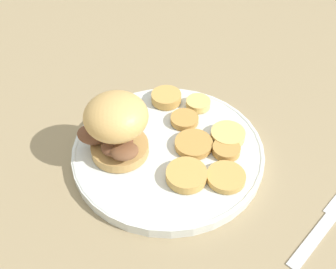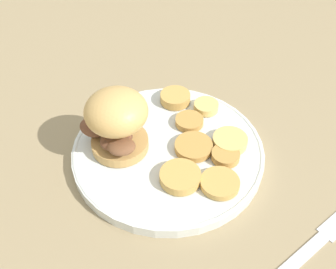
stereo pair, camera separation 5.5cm
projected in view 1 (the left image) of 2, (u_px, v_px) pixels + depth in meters
The scene contains 12 objects.
ground_plane at pixel (168, 155), 0.58m from camera, with size 4.00×4.00×0.00m, color #937F5B.
dinner_plate at pixel (168, 151), 0.57m from camera, with size 0.28×0.28×0.02m.
sandwich at pixel (116, 126), 0.52m from camera, with size 0.09×0.11×0.10m.
potato_round_0 at pixel (226, 177), 0.52m from camera, with size 0.05×0.05×0.01m, color tan.
potato_round_1 at pixel (198, 103), 0.63m from camera, with size 0.04×0.04×0.01m, color #DBB766.
potato_round_2 at pixel (186, 175), 0.52m from camera, with size 0.06×0.06×0.01m, color tan.
potato_round_3 at pixel (226, 150), 0.56m from camera, with size 0.04×0.04×0.01m, color #BC8942.
potato_round_4 at pixel (185, 119), 0.60m from camera, with size 0.04×0.04×0.01m, color #BC8942.
potato_round_5 at pixel (193, 142), 0.57m from camera, with size 0.05×0.05×0.01m, color #BC8942.
potato_round_6 at pixel (166, 98), 0.64m from camera, with size 0.05×0.05×0.01m, color tan.
potato_round_7 at pixel (228, 135), 0.58m from camera, with size 0.05×0.05×0.01m, color #DBB766.
fork at pixel (324, 226), 0.49m from camera, with size 0.12×0.12×0.00m.
Camera 1 is at (0.39, -0.01, 0.43)m, focal length 42.00 mm.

